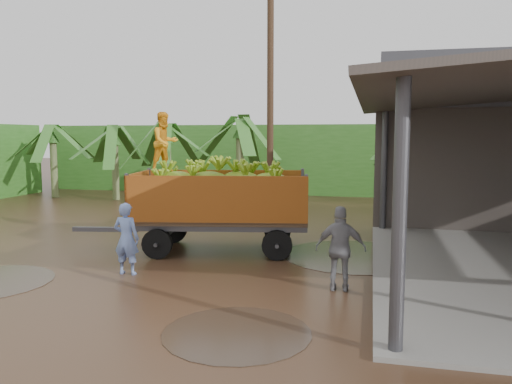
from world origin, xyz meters
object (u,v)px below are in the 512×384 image
banana_trailer (220,200)px  man_grey (341,249)px  utility_pole (270,98)px  man_blue (126,239)px

banana_trailer → man_grey: (3.32, -2.75, -0.52)m
banana_trailer → man_grey: banana_trailer is taller
man_grey → utility_pole: utility_pole is taller
banana_trailer → man_blue: banana_trailer is taller
man_blue → man_grey: (4.63, -0.12, 0.04)m
man_grey → utility_pole: 9.34m
banana_trailer → man_blue: (-1.31, -2.63, -0.57)m
man_blue → utility_pole: bearing=-100.6°
banana_trailer → utility_pole: 6.13m
man_blue → utility_pole: utility_pole is taller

